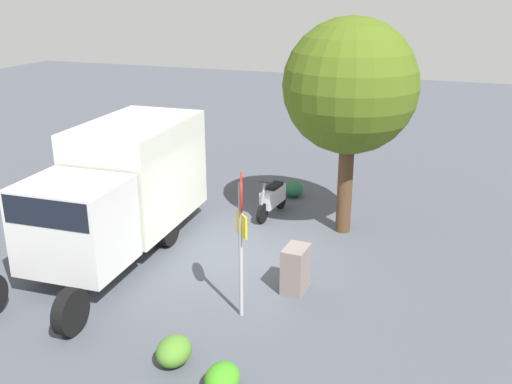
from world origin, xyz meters
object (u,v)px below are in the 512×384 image
box_truck_near (120,186)px  stop_sign (241,223)px  utility_cabinet (296,269)px  bike_rack_hoop (301,265)px  motorcycle (273,198)px  street_tree (350,87)px

box_truck_near → stop_sign: 4.32m
utility_cabinet → bike_rack_hoop: 1.32m
motorcycle → bike_rack_hoop: 3.24m
stop_sign → street_tree: 5.28m
stop_sign → bike_rack_hoop: size_ratio=3.50×
street_tree → stop_sign: bearing=-11.6°
stop_sign → bike_rack_hoop: stop_sign is taller
motorcycle → street_tree: bearing=85.2°
street_tree → bike_rack_hoop: 4.51m
motorcycle → stop_sign: bearing=18.6°
bike_rack_hoop → street_tree: bearing=168.0°
box_truck_near → bike_rack_hoop: (-0.63, 4.37, -1.64)m
street_tree → motorcycle: bearing=-101.4°
box_truck_near → street_tree: 6.10m
street_tree → utility_cabinet: street_tree is taller
box_truck_near → utility_cabinet: bearing=80.5°
motorcycle → street_tree: (0.43, 2.12, 3.31)m
stop_sign → utility_cabinet: stop_sign is taller
stop_sign → street_tree: (-4.84, 1.00, 1.85)m
motorcycle → street_tree: 3.95m
utility_cabinet → bike_rack_hoop: size_ratio=1.19×
box_truck_near → street_tree: street_tree is taller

